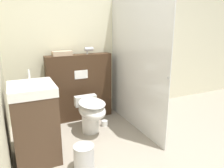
# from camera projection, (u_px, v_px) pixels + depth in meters

# --- Properties ---
(wall_back) EXTENTS (8.00, 0.06, 2.50)m
(wall_back) POSITION_uv_depth(u_px,v_px,m) (90.00, 45.00, 3.78)
(wall_back) COLOR beige
(wall_back) RESTS_ON ground_plane
(partition_panel) EXTENTS (1.09, 0.21, 1.12)m
(partition_panel) POSITION_uv_depth(u_px,v_px,m) (80.00, 87.00, 3.71)
(partition_panel) COLOR #3D2819
(partition_panel) RESTS_ON ground_plane
(shower_glass) EXTENTS (0.04, 1.62, 2.03)m
(shower_glass) POSITION_uv_depth(u_px,v_px,m) (135.00, 64.00, 3.28)
(shower_glass) COLOR silver
(shower_glass) RESTS_ON ground_plane
(toilet) EXTENTS (0.38, 0.62, 0.52)m
(toilet) POSITION_uv_depth(u_px,v_px,m) (91.00, 112.00, 3.24)
(toilet) COLOR white
(toilet) RESTS_ON ground_plane
(sink_vanity) EXTENTS (0.50, 0.56, 1.09)m
(sink_vanity) POSITION_uv_depth(u_px,v_px,m) (35.00, 123.00, 2.58)
(sink_vanity) COLOR #473323
(sink_vanity) RESTS_ON ground_plane
(hair_drier) EXTENTS (0.17, 0.07, 0.12)m
(hair_drier) POSITION_uv_depth(u_px,v_px,m) (89.00, 49.00, 3.61)
(hair_drier) COLOR #B7B7BC
(hair_drier) RESTS_ON partition_panel
(folded_towel) EXTENTS (0.30, 0.16, 0.07)m
(folded_towel) POSITION_uv_depth(u_px,v_px,m) (62.00, 53.00, 3.45)
(folded_towel) COLOR tan
(folded_towel) RESTS_ON partition_panel
(spare_toilet_roll) EXTENTS (0.10, 0.10, 0.09)m
(spare_toilet_roll) POSITION_uv_depth(u_px,v_px,m) (105.00, 123.00, 3.54)
(spare_toilet_roll) COLOR white
(spare_toilet_roll) RESTS_ON ground_plane
(waste_bin) EXTENTS (0.24, 0.24, 0.30)m
(waste_bin) POSITION_uv_depth(u_px,v_px,m) (84.00, 158.00, 2.45)
(waste_bin) COLOR silver
(waste_bin) RESTS_ON ground_plane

